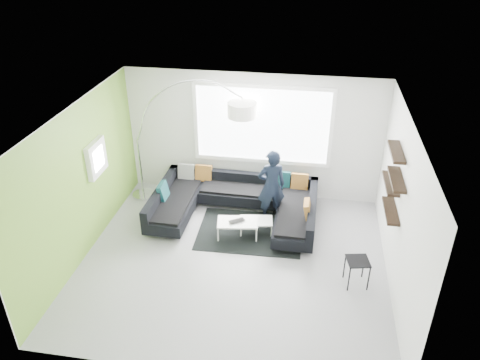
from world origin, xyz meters
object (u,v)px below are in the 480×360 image
Objects in this scene: person at (271,186)px; sectional_sofa at (235,206)px; arc_lamp at (137,140)px; coffee_table at (247,227)px; laptop at (238,222)px; side_table at (356,272)px.

sectional_sofa is at bearing -7.28° from person.
arc_lamp reaches higher than sectional_sofa.
coffee_table is at bearing -22.76° from arc_lamp.
coffee_table is at bearing 3.50° from laptop.
arc_lamp is 5.21m from side_table.
coffee_table is 0.37× the size of arc_lamp.
person is at bearing 17.97° from laptop.
laptop is (-2.22, 1.02, 0.09)m from side_table.
coffee_table is 2.00× the size of side_table.
arc_lamp is at bearing 154.18° from side_table.
person reaches higher than laptop.
side_table is 1.35× the size of laptop.
sectional_sofa is 0.63m from laptop.
sectional_sofa reaches higher than side_table.
person is (0.40, 0.62, 0.62)m from coffee_table.
laptop is at bearing -149.78° from coffee_table.
sectional_sofa reaches higher than coffee_table.
laptop reaches higher than coffee_table.
sectional_sofa is 3.31× the size of coffee_table.
coffee_table is 0.64× the size of person.
arc_lamp is 3.02m from person.
coffee_table is 2.69× the size of laptop.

